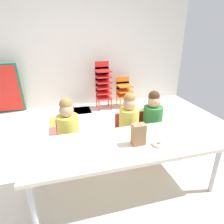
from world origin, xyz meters
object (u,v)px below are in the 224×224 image
seated_child_near_camera (68,127)px  seated_child_middle_seat (129,120)px  kid_chair_red_stack (103,83)px  donut_powdered_on_plate (158,144)px  craft_table (125,147)px  paper_bag_brown (138,134)px  kid_chair_orange_stack (124,90)px  seated_child_far_right (152,117)px  paper_plate_near_edge (158,146)px

seated_child_near_camera → seated_child_middle_seat: bearing=0.0°
seated_child_near_camera → kid_chair_red_stack: size_ratio=0.88×
seated_child_middle_seat → donut_powdered_on_plate: size_ratio=7.25×
kid_chair_red_stack → donut_powdered_on_plate: (-0.06, -2.64, 0.03)m
craft_table → donut_powdered_on_plate: (0.29, -0.14, 0.07)m
paper_bag_brown → kid_chair_orange_stack: bearing=74.2°
craft_table → seated_child_near_camera: (-0.54, 0.58, 0.02)m
seated_child_near_camera → kid_chair_orange_stack: 2.37m
seated_child_far_right → donut_powdered_on_plate: size_ratio=7.25×
kid_chair_red_stack → paper_bag_brown: bearing=-95.2°
kid_chair_red_stack → paper_plate_near_edge: size_ratio=5.78×
paper_plate_near_edge → donut_powdered_on_plate: 0.02m
seated_child_far_right → paper_plate_near_edge: bearing=-112.7°
seated_child_near_camera → seated_child_middle_seat: 0.79m
craft_table → paper_plate_near_edge: bearing=-25.3°
craft_table → seated_child_middle_seat: (0.25, 0.58, 0.02)m
craft_table → seated_child_near_camera: size_ratio=2.14×
seated_child_near_camera → craft_table: bearing=-47.1°
kid_chair_orange_stack → donut_powdered_on_plate: bearing=-101.7°
paper_bag_brown → donut_powdered_on_plate: (0.18, -0.09, -0.08)m
seated_child_middle_seat → paper_plate_near_edge: bearing=-86.5°
kid_chair_red_stack → kid_chair_orange_stack: kid_chair_red_stack is taller
seated_child_near_camera → seated_child_middle_seat: (0.79, 0.00, 0.00)m
kid_chair_orange_stack → donut_powdered_on_plate: kid_chair_orange_stack is taller
seated_child_far_right → paper_bag_brown: bearing=-127.0°
seated_child_middle_seat → seated_child_far_right: size_ratio=1.00×
kid_chair_orange_stack → paper_bag_brown: size_ratio=3.09×
kid_chair_orange_stack → seated_child_near_camera: bearing=-125.6°
kid_chair_orange_stack → seated_child_middle_seat: bearing=-107.1°
seated_child_near_camera → seated_child_far_right: same height
craft_table → paper_plate_near_edge: (0.29, -0.14, 0.05)m
seated_child_far_right → donut_powdered_on_plate: (-0.30, -0.72, 0.06)m
paper_plate_near_edge → kid_chair_red_stack: bearing=88.7°
donut_powdered_on_plate → seated_child_near_camera: bearing=139.1°
seated_child_near_camera → donut_powdered_on_plate: seated_child_near_camera is taller
paper_bag_brown → paper_plate_near_edge: size_ratio=1.22×
kid_chair_orange_stack → paper_bag_brown: 2.67m
craft_table → seated_child_near_camera: seated_child_near_camera is taller
paper_plate_near_edge → donut_powdered_on_plate: size_ratio=1.42×
seated_child_middle_seat → paper_bag_brown: bearing=-101.8°
seated_child_near_camera → seated_child_far_right: size_ratio=1.00×
craft_table → paper_bag_brown: bearing=-23.5°
donut_powdered_on_plate → kid_chair_red_stack: bearing=88.7°
kid_chair_red_stack → kid_chair_orange_stack: size_ratio=1.53×
kid_chair_orange_stack → donut_powdered_on_plate: (-0.55, -2.64, 0.22)m
kid_chair_orange_stack → paper_plate_near_edge: 2.70m
donut_powdered_on_plate → craft_table: bearing=154.7°
seated_child_far_right → kid_chair_red_stack: (-0.24, 1.92, 0.02)m
seated_child_near_camera → paper_plate_near_edge: 1.10m
craft_table → kid_chair_red_stack: size_ratio=1.89×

